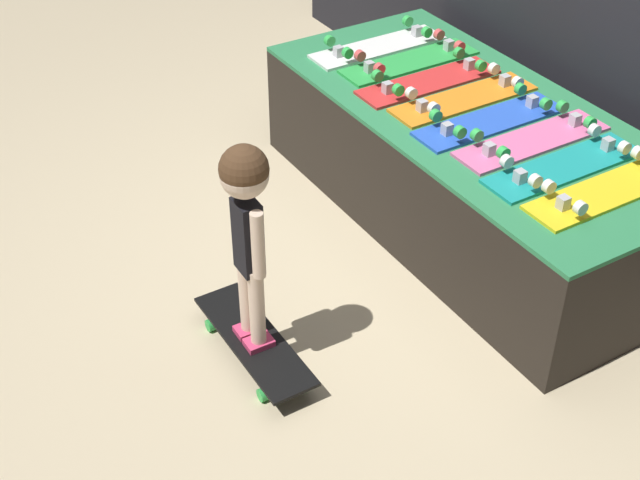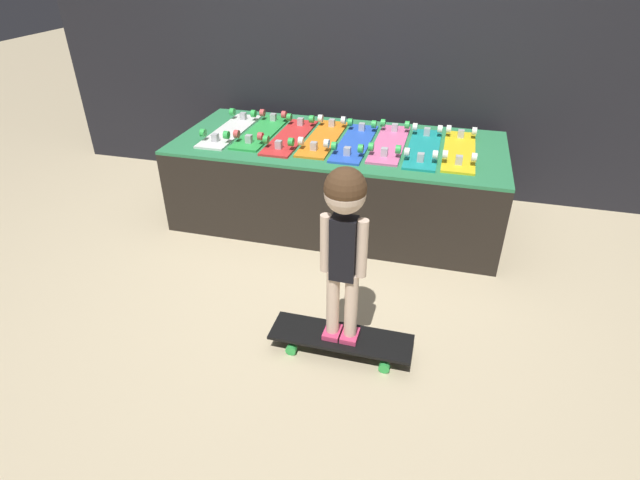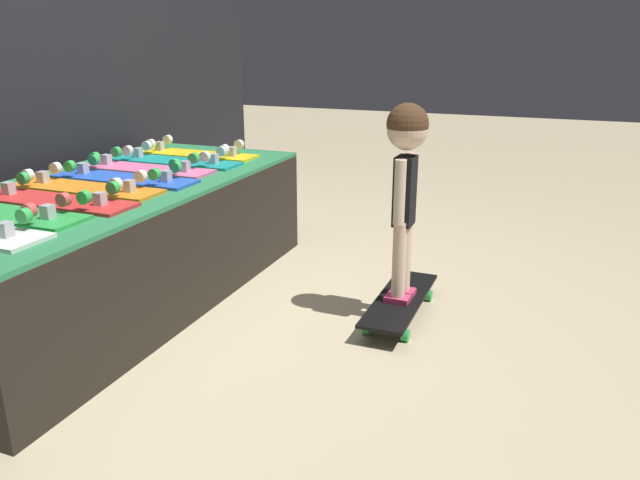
{
  "view_description": "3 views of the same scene",
  "coord_description": "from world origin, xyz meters",
  "px_view_note": "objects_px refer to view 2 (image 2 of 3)",
  "views": [
    {
      "loc": [
        2.65,
        -1.79,
        2.48
      ],
      "look_at": [
        0.17,
        -0.29,
        0.32
      ],
      "focal_mm": 50.0,
      "sensor_mm": 36.0,
      "label": 1
    },
    {
      "loc": [
        0.69,
        -2.45,
        1.72
      ],
      "look_at": [
        0.1,
        -0.22,
        0.32
      ],
      "focal_mm": 28.0,
      "sensor_mm": 36.0,
      "label": 2
    },
    {
      "loc": [
        -2.22,
        -1.3,
        1.22
      ],
      "look_at": [
        0.25,
        -0.32,
        0.34
      ],
      "focal_mm": 35.0,
      "sensor_mm": 36.0,
      "label": 3
    }
  ],
  "objects_px": {
    "skateboard_white_on_rack": "(230,129)",
    "skateboard_blue_on_rack": "(355,142)",
    "skateboard_yellow_on_rack": "(459,150)",
    "skateboard_red_on_rack": "(290,136)",
    "child": "(344,226)",
    "skateboard_orange_on_rack": "(323,137)",
    "skateboard_green_on_rack": "(262,131)",
    "skateboard_teal_on_rack": "(424,147)",
    "skateboard_on_floor": "(341,339)",
    "skateboard_pink_on_rack": "(390,142)"
  },
  "relations": [
    {
      "from": "skateboard_white_on_rack",
      "to": "skateboard_blue_on_rack",
      "type": "relative_size",
      "value": 1.0
    },
    {
      "from": "skateboard_white_on_rack",
      "to": "skateboard_blue_on_rack",
      "type": "xyz_separation_m",
      "value": [
        0.89,
        -0.01,
        0.0
      ]
    },
    {
      "from": "skateboard_orange_on_rack",
      "to": "skateboard_blue_on_rack",
      "type": "bearing_deg",
      "value": -8.26
    },
    {
      "from": "skateboard_orange_on_rack",
      "to": "child",
      "type": "bearing_deg",
      "value": -71.83
    },
    {
      "from": "skateboard_red_on_rack",
      "to": "skateboard_blue_on_rack",
      "type": "relative_size",
      "value": 1.0
    },
    {
      "from": "skateboard_green_on_rack",
      "to": "skateboard_blue_on_rack",
      "type": "distance_m",
      "value": 0.67
    },
    {
      "from": "skateboard_white_on_rack",
      "to": "skateboard_red_on_rack",
      "type": "xyz_separation_m",
      "value": [
        0.44,
        -0.01,
        0.0
      ]
    },
    {
      "from": "skateboard_orange_on_rack",
      "to": "child",
      "type": "relative_size",
      "value": 0.83
    },
    {
      "from": "skateboard_pink_on_rack",
      "to": "skateboard_teal_on_rack",
      "type": "height_order",
      "value": "same"
    },
    {
      "from": "skateboard_red_on_rack",
      "to": "skateboard_orange_on_rack",
      "type": "xyz_separation_m",
      "value": [
        0.22,
        0.03,
        0.0
      ]
    },
    {
      "from": "skateboard_red_on_rack",
      "to": "skateboard_on_floor",
      "type": "bearing_deg",
      "value": -63.12
    },
    {
      "from": "skateboard_red_on_rack",
      "to": "skateboard_blue_on_rack",
      "type": "xyz_separation_m",
      "value": [
        0.44,
        0.0,
        0.0
      ]
    },
    {
      "from": "skateboard_white_on_rack",
      "to": "skateboard_orange_on_rack",
      "type": "height_order",
      "value": "same"
    },
    {
      "from": "skateboard_white_on_rack",
      "to": "child",
      "type": "bearing_deg",
      "value": -49.99
    },
    {
      "from": "skateboard_orange_on_rack",
      "to": "skateboard_blue_on_rack",
      "type": "xyz_separation_m",
      "value": [
        0.22,
        -0.03,
        0.0
      ]
    },
    {
      "from": "skateboard_green_on_rack",
      "to": "skateboard_orange_on_rack",
      "type": "bearing_deg",
      "value": -2.11
    },
    {
      "from": "skateboard_blue_on_rack",
      "to": "skateboard_orange_on_rack",
      "type": "bearing_deg",
      "value": 171.74
    },
    {
      "from": "skateboard_blue_on_rack",
      "to": "child",
      "type": "bearing_deg",
      "value": -80.59
    },
    {
      "from": "skateboard_pink_on_rack",
      "to": "skateboard_yellow_on_rack",
      "type": "relative_size",
      "value": 1.0
    },
    {
      "from": "skateboard_yellow_on_rack",
      "to": "skateboard_on_floor",
      "type": "relative_size",
      "value": 1.05
    },
    {
      "from": "skateboard_green_on_rack",
      "to": "skateboard_teal_on_rack",
      "type": "distance_m",
      "value": 1.11
    },
    {
      "from": "skateboard_blue_on_rack",
      "to": "skateboard_on_floor",
      "type": "relative_size",
      "value": 1.05
    },
    {
      "from": "skateboard_orange_on_rack",
      "to": "skateboard_teal_on_rack",
      "type": "xyz_separation_m",
      "value": [
        0.66,
        -0.02,
        0.0
      ]
    },
    {
      "from": "skateboard_red_on_rack",
      "to": "skateboard_teal_on_rack",
      "type": "bearing_deg",
      "value": 0.9
    },
    {
      "from": "child",
      "to": "skateboard_on_floor",
      "type": "bearing_deg",
      "value": -32.53
    },
    {
      "from": "skateboard_blue_on_rack",
      "to": "skateboard_on_floor",
      "type": "distance_m",
      "value": 1.41
    },
    {
      "from": "skateboard_white_on_rack",
      "to": "skateboard_blue_on_rack",
      "type": "height_order",
      "value": "same"
    },
    {
      "from": "skateboard_yellow_on_rack",
      "to": "skateboard_on_floor",
      "type": "bearing_deg",
      "value": -108.68
    },
    {
      "from": "skateboard_white_on_rack",
      "to": "skateboard_red_on_rack",
      "type": "bearing_deg",
      "value": -1.78
    },
    {
      "from": "skateboard_orange_on_rack",
      "to": "skateboard_yellow_on_rack",
      "type": "relative_size",
      "value": 1.0
    },
    {
      "from": "skateboard_white_on_rack",
      "to": "skateboard_on_floor",
      "type": "height_order",
      "value": "skateboard_white_on_rack"
    },
    {
      "from": "skateboard_green_on_rack",
      "to": "skateboard_teal_on_rack",
      "type": "xyz_separation_m",
      "value": [
        1.11,
        -0.03,
        0.0
      ]
    },
    {
      "from": "skateboard_yellow_on_rack",
      "to": "child",
      "type": "bearing_deg",
      "value": -108.68
    },
    {
      "from": "skateboard_blue_on_rack",
      "to": "skateboard_on_floor",
      "type": "bearing_deg",
      "value": -80.59
    },
    {
      "from": "skateboard_green_on_rack",
      "to": "skateboard_red_on_rack",
      "type": "bearing_deg",
      "value": -12.36
    },
    {
      "from": "skateboard_red_on_rack",
      "to": "skateboard_on_floor",
      "type": "xyz_separation_m",
      "value": [
        0.66,
        -1.3,
        -0.51
      ]
    },
    {
      "from": "skateboard_yellow_on_rack",
      "to": "skateboard_white_on_rack",
      "type": "bearing_deg",
      "value": -179.38
    },
    {
      "from": "skateboard_white_on_rack",
      "to": "skateboard_on_floor",
      "type": "distance_m",
      "value": 1.79
    },
    {
      "from": "skateboard_green_on_rack",
      "to": "skateboard_yellow_on_rack",
      "type": "xyz_separation_m",
      "value": [
        1.33,
        -0.02,
        0.0
      ]
    },
    {
      "from": "skateboard_red_on_rack",
      "to": "child",
      "type": "bearing_deg",
      "value": -63.12
    },
    {
      "from": "skateboard_red_on_rack",
      "to": "skateboard_yellow_on_rack",
      "type": "height_order",
      "value": "same"
    },
    {
      "from": "skateboard_white_on_rack",
      "to": "child",
      "type": "xyz_separation_m",
      "value": [
        1.1,
        -1.31,
        0.11
      ]
    },
    {
      "from": "skateboard_red_on_rack",
      "to": "skateboard_orange_on_rack",
      "type": "relative_size",
      "value": 1.0
    },
    {
      "from": "skateboard_blue_on_rack",
      "to": "child",
      "type": "relative_size",
      "value": 0.83
    },
    {
      "from": "skateboard_blue_on_rack",
      "to": "skateboard_green_on_rack",
      "type": "bearing_deg",
      "value": 175.83
    },
    {
      "from": "skateboard_on_floor",
      "to": "skateboard_teal_on_rack",
      "type": "bearing_deg",
      "value": 80.15
    },
    {
      "from": "skateboard_yellow_on_rack",
      "to": "skateboard_pink_on_rack",
      "type": "bearing_deg",
      "value": 178.23
    },
    {
      "from": "child",
      "to": "skateboard_orange_on_rack",
      "type": "bearing_deg",
      "value": 109.34
    },
    {
      "from": "skateboard_green_on_rack",
      "to": "skateboard_red_on_rack",
      "type": "relative_size",
      "value": 1.0
    },
    {
      "from": "skateboard_white_on_rack",
      "to": "skateboard_orange_on_rack",
      "type": "bearing_deg",
      "value": 1.59
    }
  ]
}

